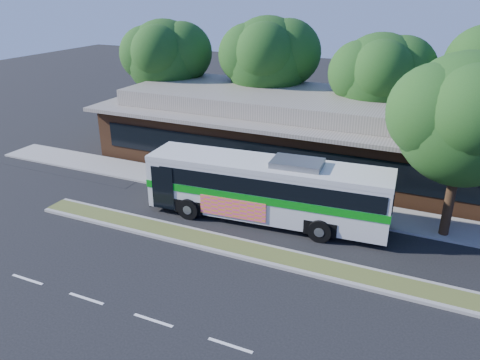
{
  "coord_description": "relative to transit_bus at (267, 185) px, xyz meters",
  "views": [
    {
      "loc": [
        5.24,
        -15.81,
        10.9
      ],
      "look_at": [
        -3.53,
        3.58,
        2.0
      ],
      "focal_mm": 35.0,
      "sensor_mm": 36.0,
      "label": 1
    }
  ],
  "objects": [
    {
      "name": "ground",
      "position": [
        2.16,
        -3.8,
        -1.86
      ],
      "size": [
        120.0,
        120.0,
        0.0
      ],
      "primitive_type": "plane",
      "color": "black",
      "rests_on": "ground"
    },
    {
      "name": "median_strip",
      "position": [
        2.16,
        -3.2,
        -1.79
      ],
      "size": [
        26.0,
        1.1,
        0.15
      ],
      "primitive_type": "cube",
      "color": "#475A26",
      "rests_on": "ground"
    },
    {
      "name": "sidewalk",
      "position": [
        2.16,
        2.6,
        -1.8
      ],
      "size": [
        44.0,
        2.6,
        0.12
      ],
      "primitive_type": "cube",
      "color": "gray",
      "rests_on": "ground"
    },
    {
      "name": "parking_lot",
      "position": [
        -15.84,
        6.2,
        -1.86
      ],
      "size": [
        14.0,
        12.0,
        0.01
      ],
      "primitive_type": "cube",
      "color": "black",
      "rests_on": "ground"
    },
    {
      "name": "plaza_building",
      "position": [
        2.16,
        9.19,
        0.27
      ],
      "size": [
        33.2,
        11.2,
        4.45
      ],
      "color": "#55301A",
      "rests_on": "ground"
    },
    {
      "name": "tree_bg_a",
      "position": [
        -12.42,
        11.34,
        4.01
      ],
      "size": [
        6.47,
        5.8,
        8.63
      ],
      "color": "black",
      "rests_on": "ground"
    },
    {
      "name": "tree_bg_b",
      "position": [
        -4.4,
        12.34,
        4.28
      ],
      "size": [
        6.69,
        6.0,
        9.0
      ],
      "color": "black",
      "rests_on": "ground"
    },
    {
      "name": "tree_bg_c",
      "position": [
        3.57,
        11.33,
        3.73
      ],
      "size": [
        6.24,
        5.6,
        8.26
      ],
      "color": "black",
      "rests_on": "ground"
    },
    {
      "name": "transit_bus",
      "position": [
        0.0,
        0.0,
        0.0
      ],
      "size": [
        12.07,
        3.46,
        3.35
      ],
      "rotation": [
        0.0,
        0.0,
        0.07
      ],
      "color": "beige",
      "rests_on": "ground"
    },
    {
      "name": "sedan",
      "position": [
        -8.68,
        4.83,
        -1.16
      ],
      "size": [
        5.23,
        3.4,
        1.41
      ],
      "primitive_type": "imported",
      "rotation": [
        0.0,
        0.0,
        1.25
      ],
      "color": "silver",
      "rests_on": "ground"
    },
    {
      "name": "sidewalk_tree",
      "position": [
        8.58,
        2.01,
        3.89
      ],
      "size": [
        6.43,
        5.77,
        8.49
      ],
      "color": "black",
      "rests_on": "ground"
    }
  ]
}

